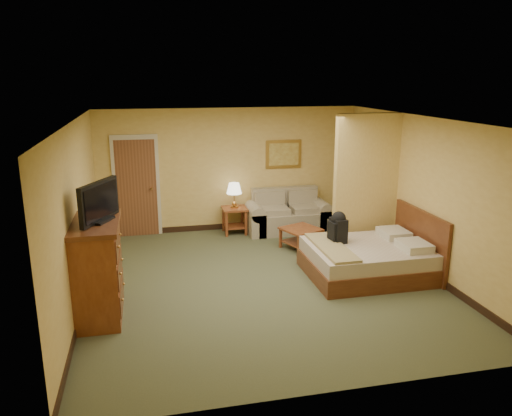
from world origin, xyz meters
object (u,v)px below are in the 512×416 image
object	(u,v)px
dresser	(97,269)
bed	(370,258)
loveseat	(288,218)
coffee_table	(301,234)

from	to	relation	value
dresser	bed	xyz separation A→B (m)	(4.30, 0.52, -0.39)
loveseat	bed	world-z (taller)	bed
coffee_table	dresser	bearing A→B (deg)	-150.29
coffee_table	bed	distance (m)	1.68
loveseat	dresser	xyz separation A→B (m)	(-3.65, -3.21, 0.39)
loveseat	dresser	distance (m)	4.87
loveseat	bed	bearing A→B (deg)	-76.39
loveseat	coffee_table	xyz separation A→B (m)	(-0.09, -1.18, 0.00)
loveseat	coffee_table	world-z (taller)	loveseat
coffee_table	bed	size ratio (longest dim) A/B	0.43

